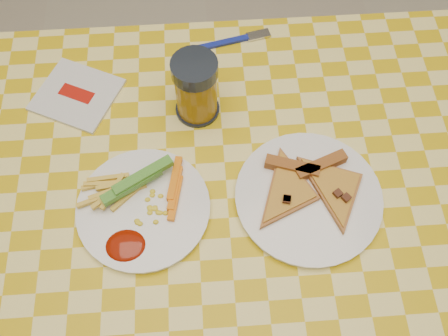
{
  "coord_description": "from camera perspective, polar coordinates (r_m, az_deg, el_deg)",
  "views": [
    {
      "loc": [
        -0.03,
        -0.31,
        1.53
      ],
      "look_at": [
        -0.0,
        0.08,
        0.78
      ],
      "focal_mm": 40.0,
      "sensor_mm": 36.0,
      "label": 1
    }
  ],
  "objects": [
    {
      "name": "pizza_slices",
      "position": [
        0.85,
        9.78,
        -2.13
      ],
      "size": [
        0.25,
        0.21,
        0.02
      ],
      "color": "#B07536",
      "rests_on": "plate_right"
    },
    {
      "name": "fork",
      "position": [
        1.04,
        1.23,
        14.4
      ],
      "size": [
        0.15,
        0.05,
        0.01
      ],
      "rotation": [
        0.0,
        0.0,
        0.22
      ],
      "color": "navy",
      "rests_on": "table"
    },
    {
      "name": "napkin",
      "position": [
        0.99,
        -16.46,
        8.05
      ],
      "size": [
        0.19,
        0.18,
        0.01
      ],
      "rotation": [
        0.0,
        0.0,
        -0.46
      ],
      "color": "silver",
      "rests_on": "table"
    },
    {
      "name": "table",
      "position": [
        0.9,
        0.51,
        -7.48
      ],
      "size": [
        1.28,
        0.88,
        0.76
      ],
      "color": "silver",
      "rests_on": "ground"
    },
    {
      "name": "plate_left",
      "position": [
        0.84,
        -9.16,
        -4.67
      ],
      "size": [
        0.27,
        0.27,
        0.01
      ],
      "primitive_type": "cylinder",
      "rotation": [
        0.0,
        0.0,
        0.29
      ],
      "color": "white",
      "rests_on": "table"
    },
    {
      "name": "fries_veggies",
      "position": [
        0.84,
        -9.89,
        -3.22
      ],
      "size": [
        0.19,
        0.18,
        0.04
      ],
      "color": "#E4BF48",
      "rests_on": "plate_left"
    },
    {
      "name": "ground",
      "position": [
        1.56,
        0.31,
        -16.3
      ],
      "size": [
        8.0,
        8.0,
        0.0
      ],
      "primitive_type": "plane",
      "color": "beige",
      "rests_on": "ground"
    },
    {
      "name": "drink_glass",
      "position": [
        0.89,
        -3.23,
        9.05
      ],
      "size": [
        0.08,
        0.08,
        0.13
      ],
      "color": "black",
      "rests_on": "table"
    },
    {
      "name": "plate_right",
      "position": [
        0.85,
        9.59,
        -3.37
      ],
      "size": [
        0.29,
        0.29,
        0.01
      ],
      "primitive_type": "cylinder",
      "rotation": [
        0.0,
        0.0,
        0.24
      ],
      "color": "white",
      "rests_on": "table"
    }
  ]
}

